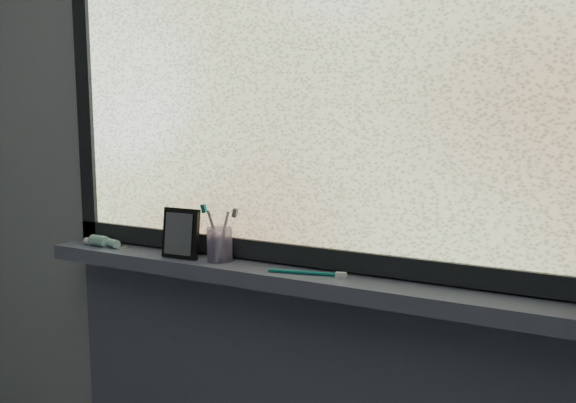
# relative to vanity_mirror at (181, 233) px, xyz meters

# --- Properties ---
(wall_back) EXTENTS (3.00, 0.01, 2.50)m
(wall_back) POSITION_rel_vanity_mirror_xyz_m (0.39, 0.09, 0.16)
(wall_back) COLOR #9EA3A8
(wall_back) RESTS_ON ground
(windowsill) EXTENTS (1.62, 0.14, 0.04)m
(windowsill) POSITION_rel_vanity_mirror_xyz_m (0.39, 0.02, -0.09)
(windowsill) COLOR #545971
(windowsill) RESTS_ON wall_back
(window_pane) EXTENTS (1.50, 0.01, 1.00)m
(window_pane) POSITION_rel_vanity_mirror_xyz_m (0.39, 0.07, 0.44)
(window_pane) COLOR silver
(window_pane) RESTS_ON wall_back
(frame_bottom) EXTENTS (1.60, 0.03, 0.05)m
(frame_bottom) POSITION_rel_vanity_mirror_xyz_m (0.39, 0.07, -0.04)
(frame_bottom) COLOR black
(frame_bottom) RESTS_ON windowsill
(frame_left) EXTENTS (0.05, 0.03, 1.10)m
(frame_left) POSITION_rel_vanity_mirror_xyz_m (-0.38, 0.07, 0.44)
(frame_left) COLOR black
(frame_left) RESTS_ON wall_back
(vanity_mirror) EXTENTS (0.11, 0.06, 0.13)m
(vanity_mirror) POSITION_rel_vanity_mirror_xyz_m (0.00, 0.00, 0.00)
(vanity_mirror) COLOR black
(vanity_mirror) RESTS_ON windowsill
(toothpaste_tube) EXTENTS (0.18, 0.06, 0.03)m
(toothpaste_tube) POSITION_rel_vanity_mirror_xyz_m (-0.27, 0.00, -0.05)
(toothpaste_tube) COLOR white
(toothpaste_tube) RESTS_ON windowsill
(toothbrush_cup) EXTENTS (0.08, 0.08, 0.09)m
(toothbrush_cup) POSITION_rel_vanity_mirror_xyz_m (0.11, 0.02, -0.02)
(toothbrush_cup) COLOR #C2AFE7
(toothbrush_cup) RESTS_ON windowsill
(toothbrush_lying) EXTENTS (0.21, 0.07, 0.01)m
(toothbrush_lying) POSITION_rel_vanity_mirror_xyz_m (0.36, 0.00, -0.06)
(toothbrush_lying) COLOR #0C746E
(toothbrush_lying) RESTS_ON windowsill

